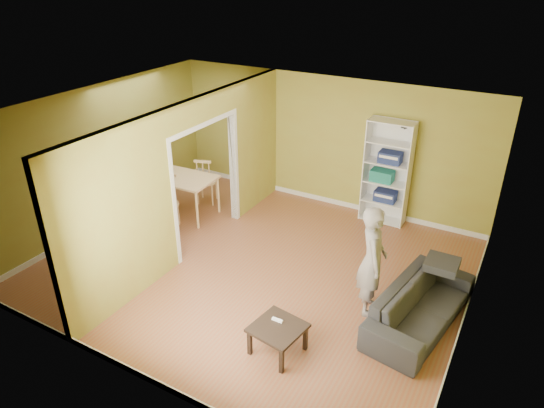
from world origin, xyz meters
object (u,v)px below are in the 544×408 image
Objects in this scene: chair_left at (153,182)px; sofa at (422,300)px; dining_table at (182,181)px; chair_near at (166,203)px; bookshelf at (388,172)px; person at (373,252)px; chair_far at (206,180)px; coffee_table at (278,330)px.

sofa is at bearing 98.34° from chair_left.
dining_table is at bearing 105.23° from chair_left.
dining_table is 1.21× the size of chair_near.
bookshelf reaches higher than chair_left.
person is 0.97× the size of bookshelf.
bookshelf is at bearing -10.13° from person.
sofa is 5.08m from chair_far.
chair_left is at bearing 120.80° from chair_near.
coffee_table is (-1.44, -1.44, -0.05)m from sofa.
chair_left is (-4.97, 1.09, -0.48)m from person.
chair_near reaches higher than coffee_table.
bookshelf is 1.92× the size of chair_near.
person is 2.01× the size of chair_left.
dining_table is at bearing -153.87° from bookshelf.
person reaches higher than chair_left.
dining_table reaches higher than coffee_table.
person is at bearing 103.17° from sofa.
bookshelf reaches higher than coffee_table.
sofa is 2.03m from coffee_table.
chair_far is at bearing -162.87° from bookshelf.
chair_far is at bearing 143.12° from chair_left.
chair_near is (-3.34, 1.81, 0.17)m from coffee_table.
chair_near is at bearing 71.48° from chair_far.
chair_far is at bearing 83.32° from dining_table.
chair_far is (-4.80, 1.65, 0.10)m from sofa.
bookshelf is 3.61m from chair_far.
bookshelf is 3.28× the size of coffee_table.
person reaches higher than chair_far.
coffee_table is 0.61× the size of chair_far.
chair_near is at bearing 94.93° from sofa.
chair_far reaches higher than coffee_table.
coffee_table is at bearing 78.51° from chair_left.
sofa is at bearing -109.87° from person.
dining_table is at bearing 87.94° from sofa.
person is 3.16× the size of coffee_table.
sofa is at bearing 141.37° from chair_far.
bookshelf is 1.58× the size of dining_table.
dining_table is (-3.50, -1.72, -0.29)m from bookshelf.
bookshelf is at bearing 11.22° from chair_near.
person is at bearing -29.23° from chair_near.
chair_far reaches higher than dining_table.
chair_near is at bearing -80.58° from dining_table.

